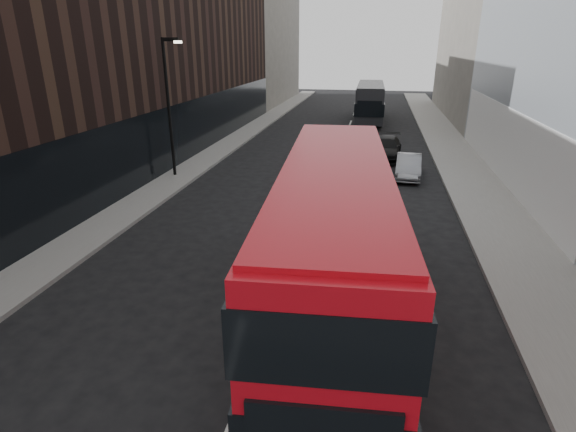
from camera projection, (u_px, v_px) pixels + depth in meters
The scene contains 11 objects.
sidewalk_right at pixel (457, 159), 28.20m from camera, with size 3.00×80.00×0.15m, color slate.
sidewalk_left at pixel (222, 149), 30.97m from camera, with size 2.00×80.00×0.15m, color slate.
building_victorian at pixel (484, 11), 41.47m from camera, with size 6.50×24.00×21.00m.
building_left_mid at pixel (194, 42), 33.69m from camera, with size 5.00×24.00×14.00m, color black.
building_left_far at pixel (265, 47), 54.02m from camera, with size 5.00×20.00×13.00m, color #656159.
street_lamp at pixel (169, 99), 23.12m from camera, with size 1.06×0.22×7.00m.
red_bus at pixel (333, 242), 10.73m from camera, with size 3.31×10.90×4.35m.
grey_bus at pixel (370, 101), 41.91m from camera, with size 2.64×10.58×3.40m.
car_a at pixel (338, 177), 22.02m from camera, with size 1.72×4.27×1.45m, color black.
car_b at pixel (408, 166), 24.43m from camera, with size 1.30×3.73×1.23m, color gray.
car_c at pixel (385, 148), 28.45m from camera, with size 1.88×4.62×1.34m, color black.
Camera 1 is at (2.34, -4.13, 6.85)m, focal length 28.00 mm.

